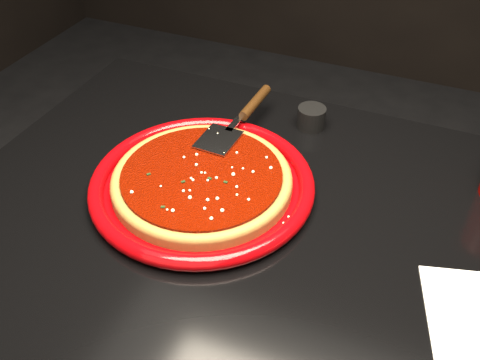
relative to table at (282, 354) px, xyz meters
name	(u,v)px	position (x,y,z in m)	size (l,w,h in m)	color
table	(282,354)	(0.00, 0.00, 0.00)	(1.20, 0.80, 0.75)	black
plate	(202,184)	(-0.18, 0.03, 0.39)	(0.40, 0.40, 0.03)	#820305
pizza_crust	(202,182)	(-0.18, 0.03, 0.39)	(0.32, 0.32, 0.02)	brown
pizza_crust_rim	(202,178)	(-0.18, 0.03, 0.40)	(0.32, 0.32, 0.02)	brown
pizza_sauce	(202,176)	(-0.18, 0.03, 0.41)	(0.28, 0.28, 0.01)	#630B00
parmesan_dusting	(202,172)	(-0.18, 0.03, 0.42)	(0.27, 0.27, 0.01)	beige
basil_flecks	(202,173)	(-0.18, 0.03, 0.41)	(0.25, 0.25, 0.00)	black
pizza_server	(239,118)	(-0.18, 0.20, 0.42)	(0.08, 0.29, 0.02)	#BABDC2
ramekin	(311,117)	(-0.06, 0.30, 0.40)	(0.06, 0.06, 0.04)	black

